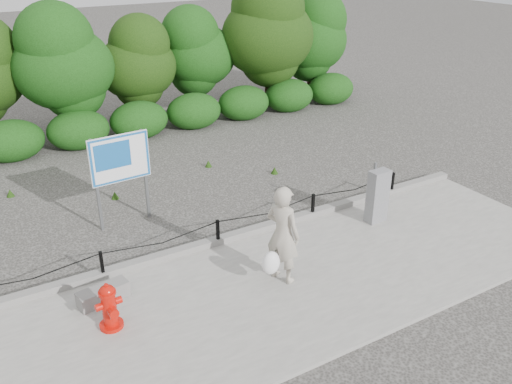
{
  "coord_description": "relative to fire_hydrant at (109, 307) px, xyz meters",
  "views": [
    {
      "loc": [
        -4.4,
        -9.11,
        6.14
      ],
      "look_at": [
        1.06,
        0.2,
        1.0
      ],
      "focal_mm": 38.0,
      "sensor_mm": 36.0,
      "label": 1
    }
  ],
  "objects": [
    {
      "name": "ground",
      "position": [
        2.8,
        1.51,
        -0.5
      ],
      "size": [
        90.0,
        90.0,
        0.0
      ],
      "primitive_type": "plane",
      "color": "#2D2B28",
      "rests_on": "ground"
    },
    {
      "name": "sidewalk",
      "position": [
        2.8,
        -0.49,
        -0.46
      ],
      "size": [
        14.0,
        4.0,
        0.08
      ],
      "primitive_type": "cube",
      "color": "gray",
      "rests_on": "ground"
    },
    {
      "name": "curb",
      "position": [
        2.8,
        1.56,
        -0.35
      ],
      "size": [
        14.0,
        0.22,
        0.14
      ],
      "primitive_type": "cube",
      "color": "slate",
      "rests_on": "sidewalk"
    },
    {
      "name": "chain_barrier",
      "position": [
        2.8,
        1.51,
        -0.04
      ],
      "size": [
        10.06,
        0.06,
        0.6
      ],
      "color": "black",
      "rests_on": "sidewalk"
    },
    {
      "name": "treeline",
      "position": [
        4.22,
        10.42,
        1.97
      ],
      "size": [
        20.12,
        3.64,
        4.88
      ],
      "color": "black",
      "rests_on": "ground"
    },
    {
      "name": "fire_hydrant",
      "position": [
        0.0,
        0.0,
        0.0
      ],
      "size": [
        0.46,
        0.47,
        0.87
      ],
      "rotation": [
        0.0,
        0.0,
        0.08
      ],
      "color": "red",
      "rests_on": "sidewalk"
    },
    {
      "name": "pedestrian",
      "position": [
        3.27,
        -0.26,
        0.54
      ],
      "size": [
        0.88,
        0.84,
        1.97
      ],
      "rotation": [
        0.0,
        0.0,
        1.96
      ],
      "color": "#A9A191",
      "rests_on": "sidewalk"
    },
    {
      "name": "concrete_block",
      "position": [
        0.09,
        0.78,
        -0.27
      ],
      "size": [
        0.97,
        0.47,
        0.3
      ],
      "primitive_type": "cube",
      "rotation": [
        0.0,
        0.0,
        0.17
      ],
      "color": "slate",
      "rests_on": "sidewalk"
    },
    {
      "name": "utility_cabinet",
      "position": [
        6.46,
        0.63,
        0.22
      ],
      "size": [
        0.49,
        0.35,
        1.4
      ],
      "rotation": [
        0.0,
        0.0,
        0.05
      ],
      "color": "gray",
      "rests_on": "sidewalk"
    },
    {
      "name": "advertising_sign",
      "position": [
        1.43,
        3.57,
        1.06
      ],
      "size": [
        1.38,
        0.19,
        2.2
      ],
      "rotation": [
        0.0,
        0.0,
        0.07
      ],
      "color": "slate",
      "rests_on": "ground"
    }
  ]
}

